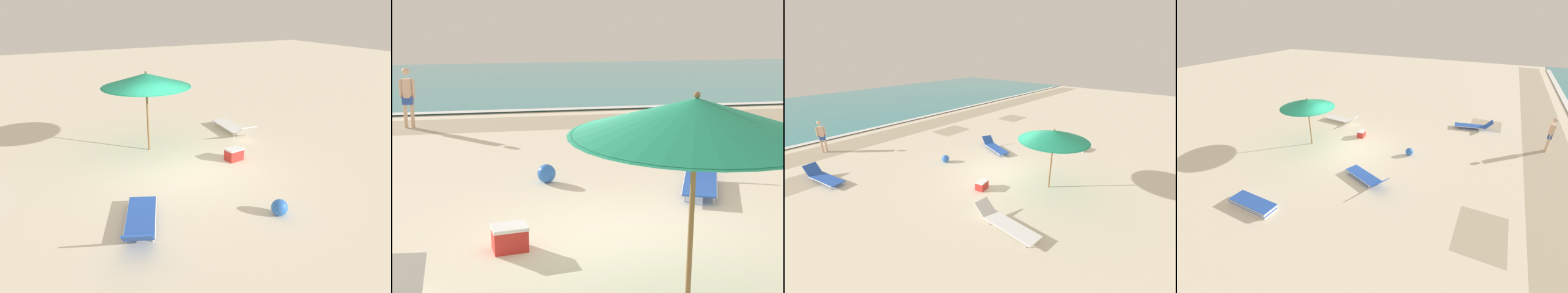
% 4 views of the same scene
% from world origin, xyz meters
% --- Properties ---
extents(ground_plane, '(60.00, 60.00, 0.16)m').
position_xyz_m(ground_plane, '(0.00, 0.01, -0.08)').
color(ground_plane, beige).
extents(ocean_water, '(60.00, 18.90, 0.07)m').
position_xyz_m(ocean_water, '(0.00, 20.61, 0.03)').
color(ocean_water, teal).
rests_on(ocean_water, ground_plane).
extents(beach_umbrella, '(2.71, 2.71, 2.49)m').
position_xyz_m(beach_umbrella, '(0.32, -1.89, 2.21)').
color(beach_umbrella, olive).
rests_on(beach_umbrella, ground_plane).
extents(sun_lounger_near_water_left, '(1.38, 2.19, 0.55)m').
position_xyz_m(sun_lounger_near_water_left, '(2.14, 2.32, 0.21)').
color(sun_lounger_near_water_left, blue).
rests_on(sun_lounger_near_water_left, ground_plane).
extents(beachgoer_wading_adult, '(0.45, 0.27, 1.76)m').
position_xyz_m(beachgoer_wading_adult, '(-4.17, 9.21, 1.00)').
color(beachgoer_wading_adult, beige).
rests_on(beachgoer_wading_adult, ground_plane).
extents(beach_ball, '(0.37, 0.37, 0.37)m').
position_xyz_m(beach_ball, '(-0.76, 3.18, 0.18)').
color(beach_ball, blue).
rests_on(beach_ball, ground_plane).
extents(cooler_box, '(0.54, 0.42, 0.37)m').
position_xyz_m(cooler_box, '(-1.60, 0.07, 0.19)').
color(cooler_box, red).
rests_on(cooler_box, ground_plane).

